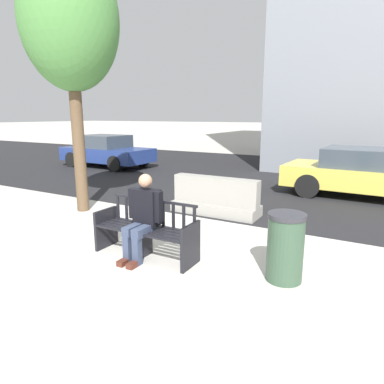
# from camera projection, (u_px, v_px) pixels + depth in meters

# --- Properties ---
(ground_plane) EXTENTS (200.00, 200.00, 0.00)m
(ground_plane) POSITION_uv_depth(u_px,v_px,m) (99.00, 258.00, 5.35)
(ground_plane) COLOR #B7B2A8
(street_asphalt) EXTENTS (120.00, 12.00, 0.01)m
(street_asphalt) POSITION_uv_depth(u_px,v_px,m) (267.00, 175.00, 12.75)
(street_asphalt) COLOR black
(street_asphalt) RESTS_ON ground
(street_bench) EXTENTS (1.69, 0.53, 0.88)m
(street_bench) POSITION_uv_depth(u_px,v_px,m) (146.00, 232.00, 5.38)
(street_bench) COLOR black
(street_bench) RESTS_ON ground
(seated_person) EXTENTS (0.58, 0.72, 1.31)m
(seated_person) POSITION_uv_depth(u_px,v_px,m) (143.00, 215.00, 5.27)
(seated_person) COLOR black
(seated_person) RESTS_ON ground
(jersey_barrier_centre) EXTENTS (2.00, 0.68, 0.84)m
(jersey_barrier_centre) POSITION_uv_depth(u_px,v_px,m) (216.00, 199.00, 7.72)
(jersey_barrier_centre) COLOR gray
(jersey_barrier_centre) RESTS_ON ground
(street_tree) EXTENTS (2.06, 2.06, 5.60)m
(street_tree) POSITION_uv_depth(u_px,v_px,m) (70.00, 22.00, 7.16)
(street_tree) COLOR brown
(street_tree) RESTS_ON ground
(car_taxi_near) EXTENTS (4.20, 2.12, 1.32)m
(car_taxi_near) POSITION_uv_depth(u_px,v_px,m) (363.00, 173.00, 9.27)
(car_taxi_near) COLOR #DBC64C
(car_taxi_near) RESTS_ON ground
(car_sedan_mid) EXTENTS (4.07, 2.03, 1.35)m
(car_sedan_mid) POSITION_uv_depth(u_px,v_px,m) (106.00, 151.00, 14.78)
(car_sedan_mid) COLOR navy
(car_sedan_mid) RESTS_ON ground
(trash_bin) EXTENTS (0.51, 0.51, 0.94)m
(trash_bin) POSITION_uv_depth(u_px,v_px,m) (285.00, 247.00, 4.56)
(trash_bin) COLOR #334C38
(trash_bin) RESTS_ON ground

